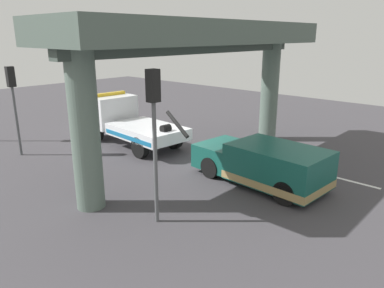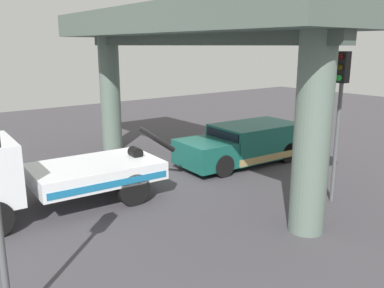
% 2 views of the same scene
% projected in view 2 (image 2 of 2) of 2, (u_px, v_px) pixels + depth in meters
% --- Properties ---
extents(ground_plane, '(60.00, 40.00, 0.10)m').
position_uv_depth(ground_plane, '(167.00, 183.00, 14.48)').
color(ground_plane, '#423F44').
extents(lane_stripe_west, '(2.60, 0.16, 0.01)m').
position_uv_depth(lane_stripe_west, '(239.00, 144.00, 19.98)').
color(lane_stripe_west, silver).
rests_on(lane_stripe_west, ground).
extents(lane_stripe_mid, '(2.60, 0.16, 0.01)m').
position_uv_depth(lane_stripe_mid, '(132.00, 165.00, 16.40)').
color(lane_stripe_mid, silver).
rests_on(lane_stripe_mid, ground).
extents(tow_truck_white, '(7.31, 2.75, 2.46)m').
position_uv_depth(tow_truck_white, '(30.00, 174.00, 11.44)').
color(tow_truck_white, white).
rests_on(tow_truck_white, ground).
extents(towed_van_green, '(5.32, 2.49, 1.58)m').
position_uv_depth(towed_van_green, '(244.00, 144.00, 16.57)').
color(towed_van_green, '#145147').
rests_on(towed_van_green, ground).
extents(overpass_structure, '(3.60, 12.97, 5.98)m').
position_uv_depth(overpass_structure, '(181.00, 36.00, 13.66)').
color(overpass_structure, '#596B60').
rests_on(overpass_structure, ground).
extents(traffic_light_near, '(0.39, 0.32, 4.57)m').
position_uv_depth(traffic_light_near, '(340.00, 95.00, 11.86)').
color(traffic_light_near, '#515456').
rests_on(traffic_light_near, ground).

